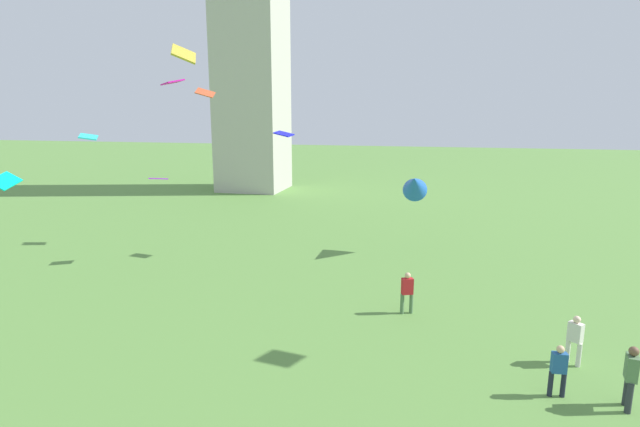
{
  "coord_description": "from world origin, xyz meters",
  "views": [
    {
      "loc": [
        6.02,
        2.81,
        8.05
      ],
      "look_at": [
        1.81,
        20.75,
        4.22
      ],
      "focal_mm": 27.67,
      "sensor_mm": 36.0,
      "label": 1
    }
  ],
  "objects_px": {
    "person_3": "(631,374)",
    "kite_flying_1": "(88,137)",
    "person_4": "(407,290)",
    "kite_flying_11": "(184,54)",
    "person_0": "(559,368)",
    "kite_flying_5": "(205,93)",
    "kite_flying_7": "(284,134)",
    "kite_flying_4": "(5,181)",
    "kite_flying_0": "(415,184)",
    "person_5": "(575,337)",
    "kite_flying_6": "(158,179)",
    "kite_flying_10": "(173,82)"
  },
  "relations": [
    {
      "from": "person_4",
      "to": "kite_flying_11",
      "type": "distance_m",
      "value": 12.08
    },
    {
      "from": "person_3",
      "to": "kite_flying_0",
      "type": "height_order",
      "value": "kite_flying_0"
    },
    {
      "from": "kite_flying_4",
      "to": "kite_flying_5",
      "type": "distance_m",
      "value": 12.02
    },
    {
      "from": "person_5",
      "to": "kite_flying_6",
      "type": "xyz_separation_m",
      "value": [
        -18.81,
        6.99,
        3.63
      ]
    },
    {
      "from": "kite_flying_11",
      "to": "kite_flying_6",
      "type": "bearing_deg",
      "value": 11.59
    },
    {
      "from": "person_4",
      "to": "person_5",
      "type": "xyz_separation_m",
      "value": [
        5.5,
        -2.93,
        -0.04
      ]
    },
    {
      "from": "person_0",
      "to": "kite_flying_1",
      "type": "xyz_separation_m",
      "value": [
        -21.92,
        9.14,
        5.82
      ]
    },
    {
      "from": "person_4",
      "to": "kite_flying_11",
      "type": "bearing_deg",
      "value": 10.45
    },
    {
      "from": "person_3",
      "to": "kite_flying_11",
      "type": "bearing_deg",
      "value": 95.74
    },
    {
      "from": "kite_flying_4",
      "to": "kite_flying_6",
      "type": "xyz_separation_m",
      "value": [
        3.44,
        6.13,
        -0.6
      ]
    },
    {
      "from": "kite_flying_1",
      "to": "kite_flying_10",
      "type": "bearing_deg",
      "value": 42.62
    },
    {
      "from": "person_4",
      "to": "kite_flying_11",
      "type": "height_order",
      "value": "kite_flying_11"
    },
    {
      "from": "kite_flying_7",
      "to": "person_0",
      "type": "bearing_deg",
      "value": 148.4
    },
    {
      "from": "person_4",
      "to": "kite_flying_0",
      "type": "height_order",
      "value": "kite_flying_0"
    },
    {
      "from": "kite_flying_5",
      "to": "kite_flying_7",
      "type": "distance_m",
      "value": 5.96
    },
    {
      "from": "kite_flying_6",
      "to": "person_4",
      "type": "bearing_deg",
      "value": 132.87
    },
    {
      "from": "person_3",
      "to": "kite_flying_1",
      "type": "relative_size",
      "value": 1.19
    },
    {
      "from": "kite_flying_5",
      "to": "kite_flying_6",
      "type": "relative_size",
      "value": 0.93
    },
    {
      "from": "person_5",
      "to": "kite_flying_10",
      "type": "height_order",
      "value": "kite_flying_10"
    },
    {
      "from": "person_3",
      "to": "kite_flying_1",
      "type": "distance_m",
      "value": 26.08
    },
    {
      "from": "kite_flying_4",
      "to": "person_5",
      "type": "bearing_deg",
      "value": 84.34
    },
    {
      "from": "kite_flying_4",
      "to": "kite_flying_10",
      "type": "relative_size",
      "value": 0.88
    },
    {
      "from": "kite_flying_1",
      "to": "kite_flying_11",
      "type": "distance_m",
      "value": 13.69
    },
    {
      "from": "person_0",
      "to": "kite_flying_7",
      "type": "distance_m",
      "value": 17.88
    },
    {
      "from": "person_4",
      "to": "kite_flying_10",
      "type": "distance_m",
      "value": 14.22
    },
    {
      "from": "kite_flying_4",
      "to": "kite_flying_0",
      "type": "bearing_deg",
      "value": 119.28
    },
    {
      "from": "person_5",
      "to": "kite_flying_6",
      "type": "bearing_deg",
      "value": -157.97
    },
    {
      "from": "person_3",
      "to": "kite_flying_0",
      "type": "xyz_separation_m",
      "value": [
        -6.51,
        13.83,
        3.01
      ]
    },
    {
      "from": "kite_flying_7",
      "to": "kite_flying_10",
      "type": "bearing_deg",
      "value": 62.93
    },
    {
      "from": "kite_flying_5",
      "to": "kite_flying_11",
      "type": "xyz_separation_m",
      "value": [
        5.56,
        -12.79,
        0.7
      ]
    },
    {
      "from": "kite_flying_0",
      "to": "person_3",
      "type": "bearing_deg",
      "value": -65.32
    },
    {
      "from": "kite_flying_0",
      "to": "kite_flying_10",
      "type": "xyz_separation_m",
      "value": [
        -11.03,
        -6.17,
        5.32
      ]
    },
    {
      "from": "kite_flying_0",
      "to": "kite_flying_11",
      "type": "xyz_separation_m",
      "value": [
        -6.81,
        -12.87,
        5.76
      ]
    },
    {
      "from": "person_4",
      "to": "kite_flying_6",
      "type": "xyz_separation_m",
      "value": [
        -13.31,
        4.07,
        3.59
      ]
    },
    {
      "from": "person_0",
      "to": "kite_flying_5",
      "type": "bearing_deg",
      "value": 136.3
    },
    {
      "from": "kite_flying_11",
      "to": "kite_flying_0",
      "type": "bearing_deg",
      "value": -53.3
    },
    {
      "from": "person_4",
      "to": "kite_flying_1",
      "type": "bearing_deg",
      "value": -34.34
    },
    {
      "from": "person_3",
      "to": "person_0",
      "type": "bearing_deg",
      "value": 92.72
    },
    {
      "from": "person_0",
      "to": "kite_flying_0",
      "type": "bearing_deg",
      "value": 103.87
    },
    {
      "from": "kite_flying_5",
      "to": "person_0",
      "type": "bearing_deg",
      "value": -52.64
    },
    {
      "from": "person_0",
      "to": "kite_flying_5",
      "type": "height_order",
      "value": "kite_flying_5"
    },
    {
      "from": "person_4",
      "to": "kite_flying_7",
      "type": "bearing_deg",
      "value": -64.79
    },
    {
      "from": "kite_flying_7",
      "to": "kite_flying_10",
      "type": "relative_size",
      "value": 0.81
    },
    {
      "from": "kite_flying_6",
      "to": "kite_flying_11",
      "type": "distance_m",
      "value": 11.72
    },
    {
      "from": "kite_flying_7",
      "to": "kite_flying_0",
      "type": "bearing_deg",
      "value": -153.39
    },
    {
      "from": "kite_flying_7",
      "to": "person_5",
      "type": "bearing_deg",
      "value": 156.06
    },
    {
      "from": "kite_flying_0",
      "to": "kite_flying_7",
      "type": "distance_m",
      "value": 7.78
    },
    {
      "from": "person_3",
      "to": "person_5",
      "type": "bearing_deg",
      "value": 29.1
    },
    {
      "from": "kite_flying_6",
      "to": "person_0",
      "type": "bearing_deg",
      "value": 122.86
    },
    {
      "from": "person_5",
      "to": "kite_flying_5",
      "type": "distance_m",
      "value": 22.89
    }
  ]
}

